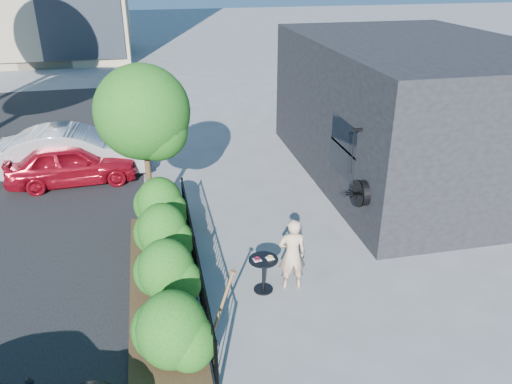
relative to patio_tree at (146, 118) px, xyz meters
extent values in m
plane|color=gray|center=(2.24, -2.76, -2.76)|extent=(120.00, 120.00, 0.00)
cube|color=black|center=(7.74, 1.74, -0.76)|extent=(6.00, 9.00, 4.00)
cube|color=black|center=(4.75, -0.36, -0.96)|extent=(0.04, 1.60, 1.40)
cube|color=black|center=(4.75, -0.36, -0.96)|extent=(0.05, 1.70, 0.06)
cylinder|color=black|center=(4.66, -1.86, -1.51)|extent=(0.18, 0.60, 0.60)
cylinder|color=black|center=(4.56, -1.86, -1.51)|extent=(0.03, 0.64, 0.64)
cube|color=black|center=(4.64, -1.36, -0.16)|extent=(0.25, 0.06, 0.06)
cylinder|color=black|center=(4.56, -1.36, -0.71)|extent=(0.02, 0.02, 1.05)
cylinder|color=black|center=(0.74, -5.76, -2.21)|extent=(0.05, 0.05, 1.10)
cylinder|color=black|center=(0.74, -2.76, -2.21)|extent=(0.05, 0.05, 1.10)
cylinder|color=black|center=(0.74, 0.24, -2.21)|extent=(0.05, 0.05, 1.10)
cube|color=black|center=(0.74, -2.76, -1.70)|extent=(0.03, 6.00, 0.03)
cube|color=black|center=(0.74, -2.76, -2.66)|extent=(0.03, 6.00, 0.03)
cylinder|color=black|center=(0.74, -5.66, -2.21)|extent=(0.02, 0.02, 1.04)
cylinder|color=black|center=(0.74, -5.46, -2.21)|extent=(0.02, 0.02, 1.04)
cylinder|color=black|center=(0.74, -5.26, -2.21)|extent=(0.02, 0.02, 1.04)
cylinder|color=black|center=(0.74, -5.06, -2.21)|extent=(0.02, 0.02, 1.04)
cylinder|color=black|center=(0.74, -4.86, -2.21)|extent=(0.02, 0.02, 1.04)
cylinder|color=black|center=(0.74, -4.66, -2.21)|extent=(0.02, 0.02, 1.04)
cylinder|color=black|center=(0.74, -4.46, -2.21)|extent=(0.02, 0.02, 1.04)
cylinder|color=black|center=(0.74, -4.26, -2.21)|extent=(0.02, 0.02, 1.04)
cylinder|color=black|center=(0.74, -4.06, -2.21)|extent=(0.02, 0.02, 1.04)
cylinder|color=black|center=(0.74, -3.86, -2.21)|extent=(0.02, 0.02, 1.04)
cylinder|color=black|center=(0.74, -3.66, -2.21)|extent=(0.02, 0.02, 1.04)
cylinder|color=black|center=(0.74, -3.46, -2.21)|extent=(0.02, 0.02, 1.04)
cylinder|color=black|center=(0.74, -3.26, -2.21)|extent=(0.02, 0.02, 1.04)
cylinder|color=black|center=(0.74, -3.06, -2.21)|extent=(0.02, 0.02, 1.04)
cylinder|color=black|center=(0.74, -2.86, -2.21)|extent=(0.02, 0.02, 1.04)
cylinder|color=black|center=(0.74, -2.66, -2.21)|extent=(0.02, 0.02, 1.04)
cylinder|color=black|center=(0.74, -2.46, -2.21)|extent=(0.02, 0.02, 1.04)
cylinder|color=black|center=(0.74, -2.26, -2.21)|extent=(0.02, 0.02, 1.04)
cylinder|color=black|center=(0.74, -2.06, -2.21)|extent=(0.02, 0.02, 1.04)
cylinder|color=black|center=(0.74, -1.86, -2.21)|extent=(0.02, 0.02, 1.04)
cylinder|color=black|center=(0.74, -1.66, -2.21)|extent=(0.02, 0.02, 1.04)
cylinder|color=black|center=(0.74, -1.46, -2.21)|extent=(0.02, 0.02, 1.04)
cylinder|color=black|center=(0.74, -1.26, -2.21)|extent=(0.02, 0.02, 1.04)
cylinder|color=black|center=(0.74, -1.06, -2.21)|extent=(0.02, 0.02, 1.04)
cylinder|color=black|center=(0.74, -0.86, -2.21)|extent=(0.02, 0.02, 1.04)
cylinder|color=black|center=(0.74, -0.66, -2.21)|extent=(0.02, 0.02, 1.04)
cylinder|color=black|center=(0.74, -0.46, -2.21)|extent=(0.02, 0.02, 1.04)
cylinder|color=black|center=(0.74, -0.26, -2.21)|extent=(0.02, 0.02, 1.04)
cylinder|color=black|center=(0.74, -0.06, -2.21)|extent=(0.02, 0.02, 1.04)
cylinder|color=black|center=(0.74, 0.14, -2.21)|extent=(0.02, 0.02, 1.04)
cube|color=#382616|center=(0.04, -2.76, -2.72)|extent=(1.30, 6.00, 0.08)
ellipsoid|color=#175313|center=(0.14, -4.96, -2.06)|extent=(1.10, 1.10, 1.24)
ellipsoid|color=#175313|center=(0.14, -3.36, -2.06)|extent=(1.10, 1.10, 1.24)
ellipsoid|color=#175313|center=(0.14, -1.86, -2.06)|extent=(1.10, 1.10, 1.24)
ellipsoid|color=#175313|center=(0.14, -0.46, -2.06)|extent=(1.10, 1.10, 1.24)
cylinder|color=#3F2B19|center=(-0.06, 0.04, -1.56)|extent=(0.14, 0.14, 2.40)
sphere|color=#175313|center=(-0.06, 0.04, 0.08)|extent=(2.20, 2.20, 2.20)
sphere|color=#175313|center=(0.24, -0.16, -0.25)|extent=(1.43, 1.43, 1.43)
cylinder|color=black|center=(2.03, -3.27, -2.04)|extent=(0.59, 0.59, 0.03)
cylinder|color=black|center=(2.03, -3.27, -2.40)|extent=(0.06, 0.06, 0.71)
cylinder|color=black|center=(2.03, -3.27, -2.75)|extent=(0.39, 0.39, 0.03)
cube|color=white|center=(1.90, -3.28, -2.02)|extent=(0.17, 0.17, 0.01)
cube|color=white|center=(2.16, -3.28, -2.02)|extent=(0.17, 0.17, 0.01)
torus|color=#510D24|center=(1.90, -3.28, -2.00)|extent=(0.13, 0.13, 0.04)
torus|color=tan|center=(2.16, -3.28, -2.00)|extent=(0.13, 0.13, 0.04)
imported|color=#D5AE8A|center=(2.61, -3.27, -1.99)|extent=(0.59, 0.41, 1.54)
cylinder|color=brown|center=(1.02, -4.54, -1.98)|extent=(0.45, 0.05, 1.27)
cube|color=gray|center=(0.83, -4.54, -2.66)|extent=(0.11, 0.19, 0.27)
cylinder|color=brown|center=(1.22, -4.54, -1.36)|extent=(0.11, 0.11, 0.06)
imported|color=#A10D1D|center=(-2.26, 3.10, -2.13)|extent=(3.80, 1.74, 1.26)
imported|color=#BABAC0|center=(-2.28, 3.79, -2.02)|extent=(4.54, 1.69, 1.48)
camera|label=1|loc=(0.11, -11.34, 3.35)|focal=35.00mm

